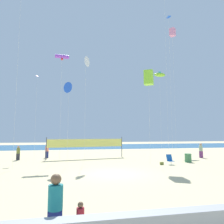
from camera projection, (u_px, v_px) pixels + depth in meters
name	position (u px, v px, depth m)	size (l,w,h in m)	color
ground_plane	(115.00, 174.00, 14.42)	(120.00, 120.00, 0.00)	beige
ocean_band	(83.00, 146.00, 47.37)	(120.00, 20.00, 0.01)	#28608C
mother_figure	(55.00, 205.00, 5.40)	(0.38, 0.38, 1.67)	navy
toddler_figure	(80.00, 218.00, 5.52)	(0.21, 0.21, 0.92)	gold
beachgoer_olive_shirt	(18.00, 152.00, 22.21)	(0.35, 0.35, 1.52)	#2D2D33
beachgoer_coral_shirt	(47.00, 150.00, 24.26)	(0.38, 0.38, 1.65)	navy
beachgoer_sage_shirt	(201.00, 150.00, 24.45)	(0.39, 0.39, 1.69)	#7A3872
folding_beach_chair	(170.00, 159.00, 18.93)	(0.52, 0.65, 0.89)	#1959B2
trash_barrel	(188.00, 158.00, 20.53)	(0.63, 0.63, 0.83)	#3F7F4C
volleyball_net	(87.00, 144.00, 23.97)	(8.79, 1.70, 2.40)	#4C4C51
beach_handbag	(162.00, 163.00, 18.71)	(0.31, 0.15, 0.25)	olive
kite_white_delta	(86.00, 62.00, 22.94)	(0.93, 1.14, 11.20)	silver
kite_violet_tube	(62.00, 57.00, 23.91)	(1.59, 0.54, 11.77)	silver
kite_magenta_diamond	(37.00, 79.00, 25.46)	(0.57, 0.57, 9.94)	silver
kite_pink_box	(172.00, 32.00, 32.64)	(1.08, 1.08, 19.19)	silver
kite_lime_inflatable	(160.00, 75.00, 32.46)	(1.94, 0.78, 12.44)	silver
kite_blue_diamond	(169.00, 20.00, 29.49)	(0.80, 0.80, 19.42)	silver
kite_blue_delta	(69.00, 88.00, 18.50)	(0.90, 0.83, 7.30)	silver
kite_lime_box	(149.00, 78.00, 19.85)	(1.14, 1.14, 8.74)	silver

